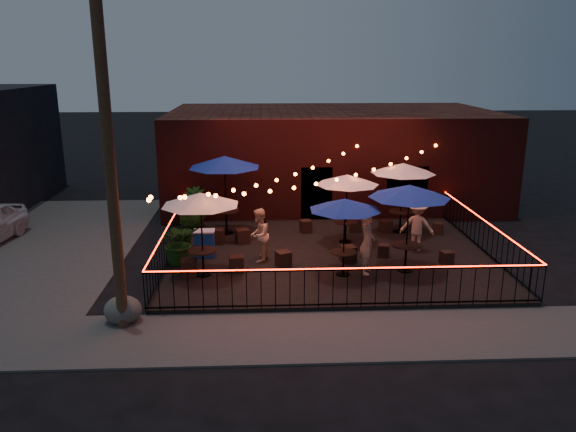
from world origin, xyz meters
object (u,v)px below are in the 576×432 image
(cafe_table_2, at_px, (345,206))
(boulder, at_px, (123,310))
(cafe_table_0, at_px, (200,200))
(cafe_table_1, at_px, (225,163))
(utility_pole, at_px, (110,161))
(cooler, at_px, (205,243))
(cafe_table_4, at_px, (410,193))
(cafe_table_5, at_px, (403,169))
(cafe_table_3, at_px, (347,181))

(cafe_table_2, bearing_deg, boulder, -155.89)
(cafe_table_0, xyz_separation_m, cafe_table_1, (0.43, 4.02, 0.32))
(utility_pole, height_order, cafe_table_0, utility_pole)
(cafe_table_1, distance_m, cafe_table_2, 5.54)
(utility_pole, height_order, cooler, utility_pole)
(utility_pole, xyz_separation_m, boulder, (-0.05, 0.24, -3.65))
(cafe_table_0, distance_m, boulder, 3.76)
(utility_pole, bearing_deg, cafe_table_4, 22.01)
(cafe_table_4, relative_size, boulder, 2.92)
(boulder, bearing_deg, cafe_table_4, 20.29)
(cafe_table_2, relative_size, cafe_table_4, 1.01)
(utility_pole, distance_m, cafe_table_5, 10.83)
(cafe_table_2, relative_size, cooler, 3.11)
(cafe_table_0, xyz_separation_m, cafe_table_2, (4.01, -0.17, -0.16))
(cafe_table_4, height_order, boulder, cafe_table_4)
(cafe_table_2, bearing_deg, cafe_table_5, 57.08)
(cafe_table_0, relative_size, cafe_table_1, 0.86)
(utility_pole, relative_size, cafe_table_1, 2.39)
(cafe_table_1, bearing_deg, cafe_table_3, -16.31)
(cafe_table_5, relative_size, boulder, 3.16)
(cafe_table_4, relative_size, cafe_table_5, 0.92)
(cafe_table_0, distance_m, cafe_table_1, 4.06)
(cafe_table_3, distance_m, cafe_table_4, 3.07)
(cafe_table_0, bearing_deg, cafe_table_5, 30.38)
(boulder, bearing_deg, cooler, 70.32)
(cafe_table_1, relative_size, cafe_table_4, 1.27)
(cafe_table_2, distance_m, cooler, 4.78)
(utility_pole, distance_m, cafe_table_2, 6.51)
(cafe_table_2, bearing_deg, cafe_table_3, 80.36)
(cafe_table_0, xyz_separation_m, cafe_table_5, (6.65, 3.90, 0.07))
(cafe_table_2, xyz_separation_m, boulder, (-5.67, -2.54, -1.86))
(cafe_table_0, bearing_deg, cafe_table_2, -2.41)
(cafe_table_0, relative_size, cafe_table_3, 1.24)
(cafe_table_2, relative_size, cafe_table_5, 0.93)
(cooler, bearing_deg, cafe_table_2, -24.78)
(cafe_table_0, distance_m, cafe_table_2, 4.02)
(cafe_table_0, distance_m, cafe_table_4, 5.89)
(cafe_table_2, height_order, boulder, cafe_table_2)
(utility_pole, bearing_deg, cafe_table_1, 73.78)
(cafe_table_1, bearing_deg, cafe_table_0, -96.05)
(utility_pole, relative_size, boulder, 8.90)
(utility_pole, xyz_separation_m, cooler, (1.49, 4.55, -3.42))
(cafe_table_2, bearing_deg, cooler, 156.73)
(cafe_table_2, bearing_deg, utility_pole, -153.70)
(cafe_table_0, height_order, cafe_table_5, cafe_table_5)
(cafe_table_3, distance_m, boulder, 8.51)
(cafe_table_4, relative_size, cooler, 3.07)
(cafe_table_1, distance_m, boulder, 7.42)
(cafe_table_4, xyz_separation_m, cafe_table_5, (0.76, 3.81, -0.07))
(cafe_table_4, xyz_separation_m, boulder, (-7.54, -2.79, -2.15))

